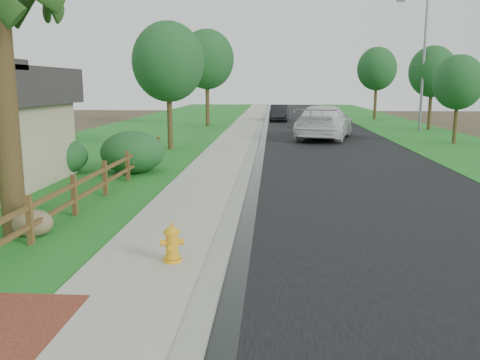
# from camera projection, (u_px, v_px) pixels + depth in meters

# --- Properties ---
(ground) EXTENTS (120.00, 120.00, 0.00)m
(ground) POSITION_uv_depth(u_px,v_px,m) (177.00, 310.00, 7.65)
(ground) COLOR #3D3421
(road) EXTENTS (8.00, 90.00, 0.02)m
(road) POSITION_uv_depth(u_px,v_px,m) (312.00, 126.00, 41.68)
(road) COLOR black
(road) RESTS_ON ground
(curb) EXTENTS (0.40, 90.00, 0.12)m
(curb) POSITION_uv_depth(u_px,v_px,m) (261.00, 125.00, 41.93)
(curb) COLOR gray
(curb) RESTS_ON ground
(wet_gutter) EXTENTS (0.50, 90.00, 0.00)m
(wet_gutter) POSITION_uv_depth(u_px,v_px,m) (265.00, 125.00, 41.92)
(wet_gutter) COLOR black
(wet_gutter) RESTS_ON road
(sidewalk) EXTENTS (2.20, 90.00, 0.10)m
(sidewalk) POSITION_uv_depth(u_px,v_px,m) (245.00, 125.00, 42.02)
(sidewalk) COLOR #A4A08F
(sidewalk) RESTS_ON ground
(grass_strip) EXTENTS (1.60, 90.00, 0.06)m
(grass_strip) POSITION_uv_depth(u_px,v_px,m) (222.00, 125.00, 42.14)
(grass_strip) COLOR #1C621F
(grass_strip) RESTS_ON ground
(lawn_near) EXTENTS (9.00, 90.00, 0.04)m
(lawn_near) POSITION_uv_depth(u_px,v_px,m) (160.00, 125.00, 42.48)
(lawn_near) COLOR #1C621F
(lawn_near) RESTS_ON ground
(verge_far) EXTENTS (6.00, 90.00, 0.04)m
(verge_far) POSITION_uv_depth(u_px,v_px,m) (397.00, 126.00, 41.24)
(verge_far) COLOR #1C621F
(verge_far) RESTS_ON ground
(brick_patch) EXTENTS (1.60, 2.40, 0.11)m
(brick_patch) POSITION_uv_depth(u_px,v_px,m) (0.00, 334.00, 6.80)
(brick_patch) COLOR maroon
(brick_patch) RESTS_ON ground
(ranch_fence) EXTENTS (0.12, 16.92, 1.10)m
(ranch_fence) POSITION_uv_depth(u_px,v_px,m) (91.00, 185.00, 14.04)
(ranch_fence) COLOR #452917
(ranch_fence) RESTS_ON ground
(fire_hydrant) EXTENTS (0.49, 0.39, 0.74)m
(fire_hydrant) POSITION_uv_depth(u_px,v_px,m) (172.00, 244.00, 9.38)
(fire_hydrant) COLOR yellow
(fire_hydrant) RESTS_ON sidewalk
(white_suv) EXTENTS (4.54, 7.61, 2.07)m
(white_suv) POSITION_uv_depth(u_px,v_px,m) (324.00, 122.00, 31.50)
(white_suv) COLOR silver
(white_suv) RESTS_ON road
(dark_car_mid) EXTENTS (2.98, 5.16, 1.65)m
(dark_car_mid) POSITION_uv_depth(u_px,v_px,m) (322.00, 117.00, 39.17)
(dark_car_mid) COLOR black
(dark_car_mid) RESTS_ON road
(dark_car_far) EXTENTS (1.89, 4.63, 1.49)m
(dark_car_far) POSITION_uv_depth(u_px,v_px,m) (279.00, 113.00, 47.10)
(dark_car_far) COLOR black
(dark_car_far) RESTS_ON road
(streetlight) EXTENTS (2.13, 0.87, 9.49)m
(streetlight) POSITION_uv_depth(u_px,v_px,m) (421.00, 55.00, 35.82)
(streetlight) COLOR gray
(streetlight) RESTS_ON ground
(boulder) EXTENTS (1.11, 0.96, 0.63)m
(boulder) POSITION_uv_depth(u_px,v_px,m) (32.00, 223.00, 11.25)
(boulder) COLOR brown
(boulder) RESTS_ON ground
(shrub_c) EXTENTS (2.49, 2.49, 1.38)m
(shrub_c) POSITION_uv_depth(u_px,v_px,m) (62.00, 156.00, 19.08)
(shrub_c) COLOR #1B4C23
(shrub_c) RESTS_ON ground
(shrub_d) EXTENTS (2.51, 2.51, 1.63)m
(shrub_d) POSITION_uv_depth(u_px,v_px,m) (132.00, 152.00, 19.24)
(shrub_d) COLOR #1B4C23
(shrub_d) RESTS_ON ground
(tree_near_left) EXTENTS (3.66, 3.66, 6.49)m
(tree_near_left) POSITION_uv_depth(u_px,v_px,m) (168.00, 62.00, 25.62)
(tree_near_left) COLOR #3C2E18
(tree_near_left) RESTS_ON ground
(tree_near_right) EXTENTS (2.78, 2.78, 5.00)m
(tree_near_right) POSITION_uv_depth(u_px,v_px,m) (458.00, 82.00, 28.28)
(tree_near_right) COLOR #3C2E18
(tree_near_right) RESTS_ON ground
(tree_mid_left) EXTENTS (4.30, 4.30, 7.70)m
(tree_mid_left) POSITION_uv_depth(u_px,v_px,m) (207.00, 59.00, 40.39)
(tree_mid_left) COLOR #3C2E18
(tree_mid_left) RESTS_ON ground
(tree_mid_right) EXTENTS (3.39, 3.39, 6.15)m
(tree_mid_right) POSITION_uv_depth(u_px,v_px,m) (432.00, 72.00, 37.03)
(tree_mid_right) COLOR #3C2E18
(tree_mid_right) RESTS_ON ground
(tree_far_right) EXTENTS (3.74, 3.74, 6.89)m
(tree_far_right) POSITION_uv_depth(u_px,v_px,m) (377.00, 69.00, 48.43)
(tree_far_right) COLOR #3C2E18
(tree_far_right) RESTS_ON ground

